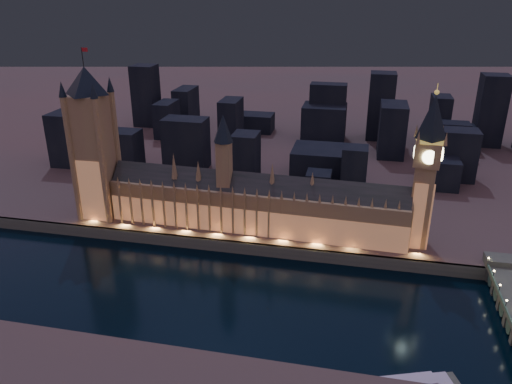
# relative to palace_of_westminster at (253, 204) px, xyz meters

# --- Properties ---
(ground_plane) EXTENTS (2000.00, 2000.00, 0.00)m
(ground_plane) POSITION_rel_palace_of_westminster_xyz_m (-1.30, -61.75, -26.37)
(ground_plane) COLOR black
(ground_plane) RESTS_ON ground
(north_bank) EXTENTS (2000.00, 960.00, 8.00)m
(north_bank) POSITION_rel_palace_of_westminster_xyz_m (-1.30, 458.25, -22.37)
(north_bank) COLOR #434442
(north_bank) RESTS_ON ground
(embankment_wall) EXTENTS (2000.00, 2.50, 8.00)m
(embankment_wall) POSITION_rel_palace_of_westminster_xyz_m (-1.30, -20.75, -22.37)
(embankment_wall) COLOR #434F47
(embankment_wall) RESTS_ON ground
(palace_of_westminster) EXTENTS (202.00, 28.11, 78.00)m
(palace_of_westminster) POSITION_rel_palace_of_westminster_xyz_m (0.00, 0.00, 0.00)
(palace_of_westminster) COLOR #8C6C52
(palace_of_westminster) RESTS_ON north_bank
(victoria_tower) EXTENTS (31.68, 31.68, 116.73)m
(victoria_tower) POSITION_rel_palace_of_westminster_xyz_m (-111.30, 0.17, 39.46)
(victoria_tower) COLOR #8C6C52
(victoria_tower) RESTS_ON north_bank
(elizabeth_tower) EXTENTS (18.00, 18.00, 102.28)m
(elizabeth_tower) POSITION_rel_palace_of_westminster_xyz_m (106.70, 0.17, 38.49)
(elizabeth_tower) COLOR #8C6C52
(elizabeth_tower) RESTS_ON north_bank
(city_backdrop) EXTENTS (466.07, 215.63, 71.58)m
(city_backdrop) POSITION_rel_palace_of_westminster_xyz_m (32.48, 185.07, 4.49)
(city_backdrop) COLOR black
(city_backdrop) RESTS_ON north_bank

